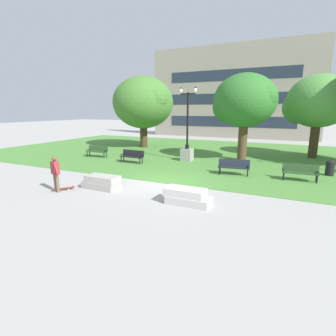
{
  "coord_description": "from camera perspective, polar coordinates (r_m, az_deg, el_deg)",
  "views": [
    {
      "loc": [
        5.89,
        -11.89,
        3.79
      ],
      "look_at": [
        0.97,
        -1.4,
        1.2
      ],
      "focal_mm": 28.0,
      "sensor_mm": 36.0,
      "label": 1
    }
  ],
  "objects": [
    {
      "name": "ground_plane",
      "position": [
        13.8,
        -1.18,
        -3.34
      ],
      "size": [
        140.0,
        140.0,
        0.0
      ],
      "primitive_type": "plane",
      "color": "#A3A09B"
    },
    {
      "name": "grass_lawn",
      "position": [
        22.98,
        9.95,
        2.94
      ],
      "size": [
        40.0,
        20.0,
        0.02
      ],
      "primitive_type": "cube",
      "color": "#4C8438",
      "rests_on": "ground"
    },
    {
      "name": "concrete_block_center",
      "position": [
        13.26,
        -14.2,
        -3.02
      ],
      "size": [
        1.82,
        0.9,
        0.64
      ],
      "color": "#9E9991",
      "rests_on": "ground"
    },
    {
      "name": "concrete_block_left",
      "position": [
        10.82,
        4.17,
        -6.21
      ],
      "size": [
        1.9,
        0.9,
        0.64
      ],
      "color": "#BCB7B2",
      "rests_on": "ground"
    },
    {
      "name": "person_skateboarder",
      "position": [
        13.23,
        -23.3,
        -0.78
      ],
      "size": [
        0.83,
        0.51,
        1.71
      ],
      "color": "brown",
      "rests_on": "ground"
    },
    {
      "name": "skateboard",
      "position": [
        13.59,
        -21.83,
        -4.15
      ],
      "size": [
        0.8,
        0.91,
        0.14
      ],
      "color": "maroon",
      "rests_on": "ground"
    },
    {
      "name": "park_bench_near_left",
      "position": [
        15.92,
        14.14,
        0.43
      ],
      "size": [
        1.86,
        0.79,
        0.9
      ],
      "color": "#1E232D",
      "rests_on": "grass_lawn"
    },
    {
      "name": "park_bench_near_right",
      "position": [
        15.82,
        26.84,
        -0.64
      ],
      "size": [
        1.82,
        0.6,
        0.9
      ],
      "color": "#284723",
      "rests_on": "grass_lawn"
    },
    {
      "name": "park_bench_far_left",
      "position": [
        19.14,
        -7.78,
        2.7
      ],
      "size": [
        1.81,
        0.57,
        0.9
      ],
      "color": "black",
      "rests_on": "grass_lawn"
    },
    {
      "name": "park_bench_far_right",
      "position": [
        22.08,
        -15.14,
        3.7
      ],
      "size": [
        1.84,
        0.68,
        0.9
      ],
      "color": "#284723",
      "rests_on": "grass_lawn"
    },
    {
      "name": "lamp_post_left",
      "position": [
        19.69,
        4.18,
        4.72
      ],
      "size": [
        1.32,
        0.8,
        5.37
      ],
      "color": "gray",
      "rests_on": "grass_lawn"
    },
    {
      "name": "tree_far_right",
      "position": [
        23.78,
        29.81,
        12.33
      ],
      "size": [
        4.97,
        4.73,
        6.42
      ],
      "color": "#42301E",
      "rests_on": "grass_lawn"
    },
    {
      "name": "tree_near_right",
      "position": [
        26.95,
        -5.56,
        13.84
      ],
      "size": [
        6.28,
        5.98,
        6.99
      ],
      "color": "#42301E",
      "rests_on": "grass_lawn"
    },
    {
      "name": "tree_far_left",
      "position": [
        20.5,
        16.25,
        13.73
      ],
      "size": [
        4.76,
        4.53,
        6.35
      ],
      "color": "#4C3823",
      "rests_on": "grass_lawn"
    },
    {
      "name": "trash_bin",
      "position": [
        17.93,
        31.81,
        0.12
      ],
      "size": [
        0.49,
        0.49,
        0.96
      ],
      "color": "black",
      "rests_on": "grass_lawn"
    },
    {
      "name": "building_facade_distant",
      "position": [
        37.28,
        13.5,
        15.74
      ],
      "size": [
        22.41,
        1.03,
        12.11
      ],
      "color": "gray",
      "rests_on": "ground"
    }
  ]
}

